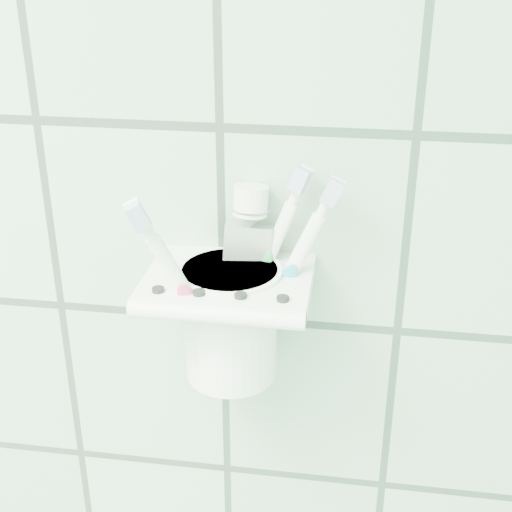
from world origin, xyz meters
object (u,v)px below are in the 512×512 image
at_px(holder_bracket, 229,284).
at_px(toothpaste_tube, 240,265).
at_px(toothbrush_orange, 240,271).
at_px(cup, 231,318).
at_px(toothbrush_pink, 234,278).
at_px(toothbrush_blue, 226,257).

relative_size(holder_bracket, toothpaste_tube, 0.85).
relative_size(holder_bracket, toothbrush_orange, 0.74).
xyz_separation_m(cup, toothbrush_orange, (0.01, -0.01, 0.05)).
distance_m(toothbrush_pink, toothbrush_blue, 0.04).
bearing_deg(cup, toothbrush_blue, 108.52).
xyz_separation_m(cup, toothbrush_blue, (-0.01, 0.02, 0.05)).
height_order(toothbrush_pink, toothpaste_tube, toothbrush_pink).
height_order(holder_bracket, toothbrush_blue, toothbrush_blue).
xyz_separation_m(holder_bracket, cup, (0.00, 0.00, -0.03)).
relative_size(toothbrush_pink, toothbrush_blue, 0.99).
bearing_deg(toothpaste_tube, cup, -120.40).
height_order(cup, toothbrush_pink, toothbrush_pink).
distance_m(cup, toothbrush_orange, 0.05).
bearing_deg(holder_bracket, toothbrush_blue, 104.77).
height_order(toothbrush_pink, toothbrush_orange, same).
height_order(toothbrush_pink, toothbrush_blue, toothbrush_pink).
bearing_deg(toothbrush_pink, toothbrush_blue, 88.84).
xyz_separation_m(holder_bracket, toothbrush_orange, (0.01, -0.00, 0.01)).
relative_size(toothbrush_pink, toothpaste_tube, 1.15).
bearing_deg(toothbrush_blue, cup, -49.58).
distance_m(toothbrush_orange, toothpaste_tube, 0.02).
bearing_deg(cup, toothbrush_orange, -31.71).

